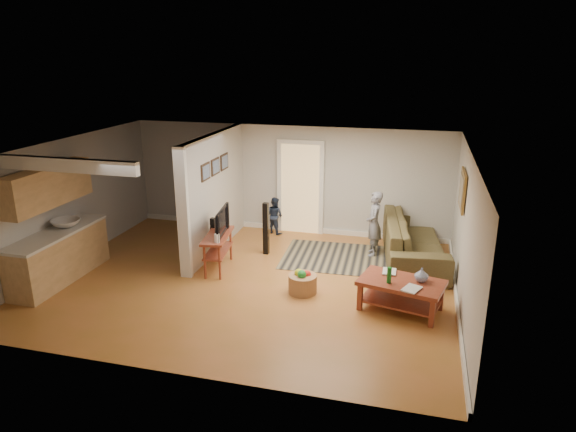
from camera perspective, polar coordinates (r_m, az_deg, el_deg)
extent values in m
plane|color=olive|center=(9.70, -4.42, -7.21)|extent=(7.50, 7.50, 0.00)
cube|color=#B5B2AD|center=(12.01, 0.07, 4.10)|extent=(7.50, 0.04, 2.50)
cube|color=#B5B2AD|center=(11.02, -23.37, 1.36)|extent=(0.04, 6.00, 2.50)
cube|color=#B5B2AD|center=(8.81, 19.15, -2.05)|extent=(0.04, 6.00, 2.50)
cube|color=white|center=(8.94, -4.80, 7.48)|extent=(7.50, 6.00, 0.04)
cube|color=#B5B2AD|center=(10.96, -8.08, 2.58)|extent=(0.15, 3.10, 2.50)
cube|color=white|center=(9.61, -11.58, 0.21)|extent=(0.22, 0.10, 2.50)
cube|color=white|center=(12.32, 0.03, -1.32)|extent=(7.50, 0.04, 0.12)
cube|color=white|center=(9.26, 18.22, -8.99)|extent=(0.04, 6.00, 0.12)
cube|color=#D8B272|center=(11.93, 1.39, 3.02)|extent=(0.90, 0.06, 2.10)
cube|color=#A37E4B|center=(10.48, -24.07, -4.17)|extent=(0.60, 2.20, 0.90)
cube|color=beige|center=(10.33, -24.39, -1.74)|extent=(0.64, 2.24, 0.05)
cube|color=#A37E4B|center=(10.10, -25.11, 2.98)|extent=(0.35, 2.00, 0.70)
imported|color=silver|center=(10.54, -23.41, -1.10)|extent=(0.54, 0.54, 0.19)
cube|color=#2F2015|center=(10.20, -9.17, 4.87)|extent=(0.03, 0.40, 0.34)
cube|color=#2F2015|center=(10.65, -8.10, 5.46)|extent=(0.03, 0.40, 0.34)
cube|color=#2F2015|center=(11.10, -7.11, 6.01)|extent=(0.03, 0.40, 0.34)
cube|color=olive|center=(9.62, 18.83, 2.74)|extent=(0.04, 0.90, 0.68)
cube|color=black|center=(10.76, 5.80, -4.61)|extent=(2.43, 1.82, 0.01)
imported|color=#484424|center=(10.99, 13.65, -4.61)|extent=(1.48, 3.00, 0.84)
cube|color=maroon|center=(8.65, 12.51, -7.26)|extent=(1.49, 1.08, 0.07)
cube|color=silver|center=(8.65, 12.52, -7.22)|extent=(0.93, 0.65, 0.02)
cube|color=maroon|center=(8.79, 12.37, -9.17)|extent=(1.35, 0.94, 0.03)
cube|color=maroon|center=(8.64, 8.01, -8.82)|extent=(0.09, 0.09, 0.49)
cube|color=maroon|center=(8.36, 15.73, -10.31)|extent=(0.09, 0.09, 0.49)
cube|color=maroon|center=(9.18, 9.40, -7.24)|extent=(0.09, 0.09, 0.49)
cube|color=maroon|center=(8.91, 16.67, -8.57)|extent=(0.09, 0.09, 0.49)
imported|color=navy|center=(8.69, 14.55, -7.04)|extent=(0.27, 0.27, 0.23)
cylinder|color=#16611D|center=(8.47, 11.18, -6.46)|extent=(0.07, 0.07, 0.27)
imported|color=#998C4C|center=(8.91, 10.47, -6.12)|extent=(0.23, 0.30, 0.03)
imported|color=#66594C|center=(8.41, 12.83, -7.77)|extent=(0.35, 0.39, 0.02)
cube|color=maroon|center=(10.03, -7.83, -2.19)|extent=(0.59, 1.19, 0.05)
cube|color=maroon|center=(10.14, -7.76, -3.85)|extent=(0.53, 1.09, 0.03)
cylinder|color=maroon|center=(9.75, -9.24, -5.02)|extent=(0.05, 0.05, 0.70)
cylinder|color=maroon|center=(10.63, -7.88, -2.98)|extent=(0.05, 0.05, 0.70)
cylinder|color=maroon|center=(9.68, -7.61, -5.11)|extent=(0.05, 0.05, 0.70)
cylinder|color=maroon|center=(10.57, -6.39, -3.05)|extent=(0.05, 0.05, 0.70)
imported|color=black|center=(10.02, -7.73, -2.06)|extent=(0.26, 0.92, 0.53)
cylinder|color=white|center=(9.59, -7.90, -2.46)|extent=(0.09, 0.09, 0.17)
cube|color=black|center=(10.54, -8.25, -2.58)|extent=(0.10, 0.10, 0.91)
cube|color=black|center=(10.75, -2.46, -1.41)|extent=(0.11, 0.11, 1.12)
cylinder|color=#92653F|center=(9.18, 1.63, -7.54)|extent=(0.51, 0.51, 0.33)
sphere|color=red|center=(9.14, 2.11, -6.53)|extent=(0.15, 0.15, 0.15)
sphere|color=#C1C717|center=(9.14, 1.20, -6.37)|extent=(0.15, 0.15, 0.15)
sphere|color=#22882F|center=(9.03, 1.55, -6.51)|extent=(0.15, 0.15, 0.15)
imported|color=slate|center=(11.03, 9.35, -4.23)|extent=(0.38, 0.53, 1.37)
imported|color=#1F2A41|center=(12.16, -1.46, -1.89)|extent=(0.53, 0.48, 0.87)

